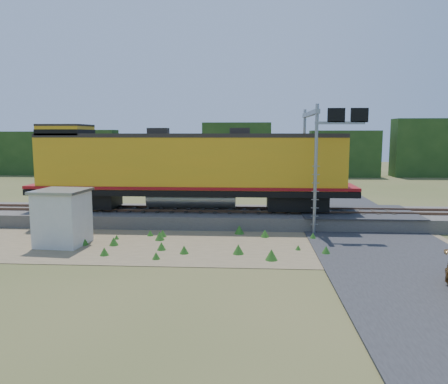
{
  "coord_description": "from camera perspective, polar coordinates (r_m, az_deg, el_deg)",
  "views": [
    {
      "loc": [
        0.45,
        -21.35,
        5.64
      ],
      "look_at": [
        -1.11,
        3.0,
        2.4
      ],
      "focal_mm": 35.0,
      "sensor_mm": 36.0,
      "label": 1
    }
  ],
  "objects": [
    {
      "name": "locomotive",
      "position": [
        27.74,
        -4.94,
        3.27
      ],
      "size": [
        20.54,
        3.13,
        5.3
      ],
      "color": "black",
      "rests_on": "rails"
    },
    {
      "name": "weed_clumps",
      "position": [
        22.53,
        -6.61,
        -6.99
      ],
      "size": [
        15.0,
        6.2,
        0.56
      ],
      "primitive_type": null,
      "color": "#2D651D",
      "rests_on": "ground"
    },
    {
      "name": "ballast",
      "position": [
        27.85,
        2.67,
        -3.29
      ],
      "size": [
        70.0,
        5.0,
        0.8
      ],
      "primitive_type": "cube",
      "color": "slate",
      "rests_on": "ground"
    },
    {
      "name": "shed",
      "position": [
        23.66,
        -20.34,
        -3.11
      ],
      "size": [
        2.62,
        2.62,
        2.87
      ],
      "rotation": [
        0.0,
        0.0,
        -0.09
      ],
      "color": "silver",
      "rests_on": "ground"
    },
    {
      "name": "ground",
      "position": [
        22.09,
        2.39,
        -7.24
      ],
      "size": [
        140.0,
        140.0,
        0.0
      ],
      "primitive_type": "plane",
      "color": "#475123",
      "rests_on": "ground"
    },
    {
      "name": "dirt_shoulder",
      "position": [
        22.7,
        -2.67,
        -6.79
      ],
      "size": [
        26.0,
        8.0,
        0.03
      ],
      "primitive_type": "cube",
      "color": "#8C7754",
      "rests_on": "ground"
    },
    {
      "name": "signal_gantry",
      "position": [
        26.97,
        12.13,
        7.01
      ],
      "size": [
        2.89,
        6.2,
        7.3
      ],
      "color": "gray",
      "rests_on": "ground"
    },
    {
      "name": "tree_line_north",
      "position": [
        59.41,
        3.23,
        5.07
      ],
      "size": [
        130.0,
        3.0,
        6.5
      ],
      "color": "#1D3C16",
      "rests_on": "ground"
    },
    {
      "name": "rails",
      "position": [
        27.77,
        2.68,
        -2.32
      ],
      "size": [
        70.0,
        1.54,
        0.16
      ],
      "color": "brown",
      "rests_on": "ballast"
    },
    {
      "name": "road",
      "position": [
        23.7,
        19.72,
        -6.43
      ],
      "size": [
        7.0,
        66.0,
        0.86
      ],
      "color": "#38383A",
      "rests_on": "ground"
    }
  ]
}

